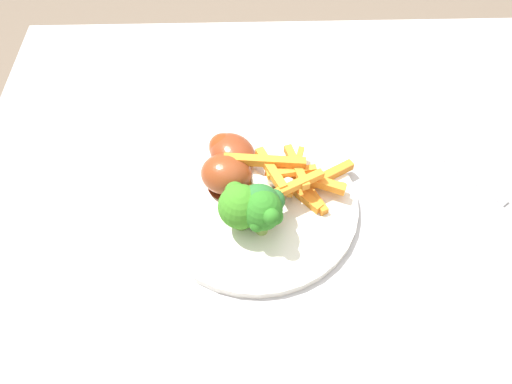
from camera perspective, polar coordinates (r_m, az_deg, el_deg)
name	(u,v)px	position (r m, az deg, el deg)	size (l,w,h in m)	color
ground_plane	(278,375)	(1.33, 2.47, -19.63)	(6.00, 6.00, 0.00)	#6B5B4C
dining_table	(292,248)	(0.79, 3.97, -6.23)	(0.92, 0.84, 0.71)	#B7B7BC
dinner_plate	(256,204)	(0.69, 0.00, -1.32)	(0.27, 0.27, 0.01)	white
broccoli_floret_front	(263,213)	(0.62, 0.76, -2.30)	(0.05, 0.05, 0.07)	#8EB24C
broccoli_floret_middle	(260,207)	(0.63, 0.47, -1.65)	(0.07, 0.06, 0.07)	#76A05D
broccoli_floret_back	(241,205)	(0.63, -1.69, -1.47)	(0.06, 0.06, 0.07)	#79B14C
carrot_fries_pile	(295,177)	(0.68, 4.35, 1.65)	(0.18, 0.10, 0.05)	orange
chicken_drumstick_near	(230,175)	(0.68, -2.94, 1.93)	(0.13, 0.07, 0.05)	#5B210F
chicken_drumstick_far	(235,156)	(0.70, -2.38, 3.98)	(0.10, 0.12, 0.04)	#5B2010
chicken_drumstick_extra	(232,155)	(0.71, -2.66, 4.18)	(0.10, 0.11, 0.04)	#5F1E0B
fork	(450,162)	(0.79, 20.71, 3.14)	(0.19, 0.01, 0.01)	silver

